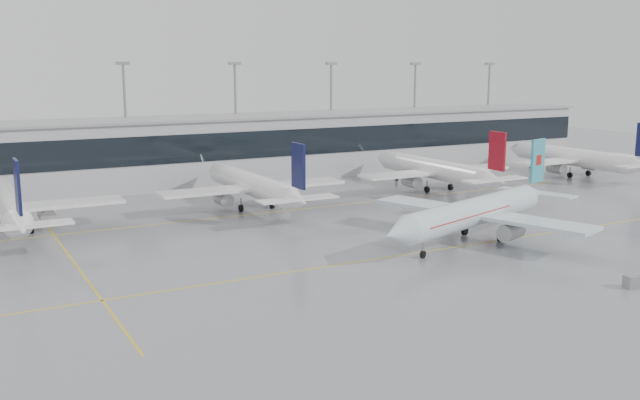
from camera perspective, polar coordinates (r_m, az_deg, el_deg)
ground at (r=82.01m, az=4.01°, el=-4.81°), size 320.00×320.00×0.00m
taxi_line_main at (r=82.01m, az=4.01°, el=-4.81°), size 120.00×0.25×0.01m
taxi_line_north at (r=107.81m, az=-4.56°, el=-1.04°), size 120.00×0.25×0.01m
taxi_line_cross at (r=85.43m, az=-19.07°, el=-4.75°), size 0.25×60.00×0.01m
terminal at (r=136.39m, az=-10.07°, el=3.86°), size 180.00×15.00×12.00m
terminal_glass at (r=129.12m, az=-9.02°, el=4.18°), size 180.00×0.20×5.00m
terminal_roof at (r=135.80m, az=-10.15°, el=6.45°), size 182.00×16.00×0.40m
light_masts at (r=141.43m, az=-10.94°, el=7.06°), size 156.40×1.00×22.60m
air_canada_jet at (r=92.44m, az=12.55°, el=-0.89°), size 36.35×29.75×11.74m
parked_jet_b at (r=102.22m, az=-23.71°, el=-0.46°), size 29.64×36.96×11.72m
parked_jet_c at (r=110.45m, az=-5.36°, el=1.19°), size 29.64×36.96×11.72m
parked_jet_d at (r=128.06m, az=9.21°, el=2.41°), size 29.64×36.96×11.72m
parked_jet_e at (r=151.83m, az=19.76°, el=3.21°), size 29.64×36.96×11.72m
gse_unit at (r=78.09m, az=23.64°, el=-6.03°), size 1.48×1.40×1.27m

